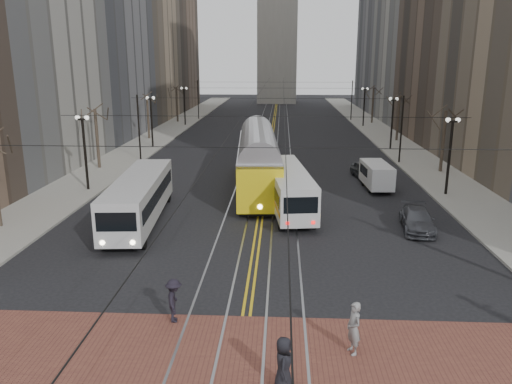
# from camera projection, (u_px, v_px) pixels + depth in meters

# --- Properties ---
(ground) EXTENTS (260.00, 260.00, 0.00)m
(ground) POSITION_uv_depth(u_px,v_px,m) (248.00, 305.00, 20.84)
(ground) COLOR black
(ground) RESTS_ON ground
(sidewalk_left) EXTENTS (5.00, 140.00, 0.15)m
(sidewalk_left) POSITION_uv_depth(u_px,v_px,m) (157.00, 138.00, 65.00)
(sidewalk_left) COLOR gray
(sidewalk_left) RESTS_ON ground
(sidewalk_right) EXTENTS (5.00, 140.00, 0.15)m
(sidewalk_right) POSITION_uv_depth(u_px,v_px,m) (389.00, 139.00, 63.50)
(sidewalk_right) COLOR gray
(sidewalk_right) RESTS_ON ground
(crosswalk_band) EXTENTS (25.00, 6.00, 0.01)m
(crosswalk_band) POSITION_uv_depth(u_px,v_px,m) (240.00, 360.00, 16.98)
(crosswalk_band) COLOR brown
(crosswalk_band) RESTS_ON ground
(streetcar_rails) EXTENTS (4.80, 130.00, 0.02)m
(streetcar_rails) POSITION_uv_depth(u_px,v_px,m) (271.00, 139.00, 64.27)
(streetcar_rails) COLOR gray
(streetcar_rails) RESTS_ON ground
(centre_lines) EXTENTS (0.42, 130.00, 0.01)m
(centre_lines) POSITION_uv_depth(u_px,v_px,m) (271.00, 139.00, 64.27)
(centre_lines) COLOR gold
(centre_lines) RESTS_ON ground
(building_left_mid) EXTENTS (16.00, 20.00, 34.00)m
(building_left_mid) POSITION_uv_depth(u_px,v_px,m) (68.00, 1.00, 62.15)
(building_left_mid) COLOR slate
(building_left_mid) RESTS_ON ground
(building_left_far) EXTENTS (16.00, 20.00, 40.00)m
(building_left_far) POSITION_uv_depth(u_px,v_px,m) (150.00, 8.00, 99.98)
(building_left_far) COLOR brown
(building_left_far) RESTS_ON ground
(building_right_far) EXTENTS (16.00, 20.00, 40.00)m
(building_right_far) POSITION_uv_depth(u_px,v_px,m) (407.00, 6.00, 97.43)
(building_right_far) COLOR slate
(building_right_far) RESTS_ON ground
(lamp_posts) EXTENTS (27.60, 57.20, 5.60)m
(lamp_posts) POSITION_uv_depth(u_px,v_px,m) (268.00, 136.00, 47.87)
(lamp_posts) COLOR black
(lamp_posts) RESTS_ON ground
(street_trees) EXTENTS (31.68, 53.28, 5.60)m
(street_trees) POSITION_uv_depth(u_px,v_px,m) (270.00, 127.00, 54.14)
(street_trees) COLOR #382D23
(street_trees) RESTS_ON ground
(trolley_wires) EXTENTS (25.96, 120.00, 6.60)m
(trolley_wires) POSITION_uv_depth(u_px,v_px,m) (270.00, 119.00, 53.49)
(trolley_wires) COLOR black
(trolley_wires) RESTS_ON ground
(transit_bus) EXTENTS (3.30, 11.76, 2.90)m
(transit_bus) POSITION_uv_depth(u_px,v_px,m) (140.00, 200.00, 31.02)
(transit_bus) COLOR #BDBDBD
(transit_bus) RESTS_ON ground
(streetcar) EXTENTS (3.98, 16.23, 3.79)m
(streetcar) POSITION_uv_depth(u_px,v_px,m) (258.00, 165.00, 39.08)
(streetcar) COLOR yellow
(streetcar) RESTS_ON ground
(rear_bus) EXTENTS (3.62, 10.88, 2.79)m
(rear_bus) POSITION_uv_depth(u_px,v_px,m) (288.00, 190.00, 33.73)
(rear_bus) COLOR silver
(rear_bus) RESTS_ON ground
(cargo_van) EXTENTS (2.05, 4.74, 2.05)m
(cargo_van) POSITION_uv_depth(u_px,v_px,m) (376.00, 176.00, 39.22)
(cargo_van) COLOR silver
(cargo_van) RESTS_ON ground
(sedan_grey) EXTENTS (2.26, 4.24, 1.37)m
(sedan_grey) POSITION_uv_depth(u_px,v_px,m) (364.00, 170.00, 43.06)
(sedan_grey) COLOR #3D4044
(sedan_grey) RESTS_ON ground
(sedan_parked) EXTENTS (2.30, 4.59, 1.28)m
(sedan_parked) POSITION_uv_depth(u_px,v_px,m) (417.00, 220.00, 29.85)
(sedan_parked) COLOR #414348
(sedan_parked) RESTS_ON ground
(pedestrian_a) EXTENTS (0.63, 0.91, 1.78)m
(pedestrian_a) POSITION_uv_depth(u_px,v_px,m) (284.00, 364.00, 15.23)
(pedestrian_a) COLOR black
(pedestrian_a) RESTS_ON crosswalk_band
(pedestrian_b) EXTENTS (0.65, 0.80, 1.90)m
(pedestrian_b) POSITION_uv_depth(u_px,v_px,m) (354.00, 328.00, 17.16)
(pedestrian_b) COLOR gray
(pedestrian_b) RESTS_ON crosswalk_band
(pedestrian_d) EXTENTS (0.83, 1.23, 1.75)m
(pedestrian_d) POSITION_uv_depth(u_px,v_px,m) (174.00, 300.00, 19.30)
(pedestrian_d) COLOR black
(pedestrian_d) RESTS_ON crosswalk_band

